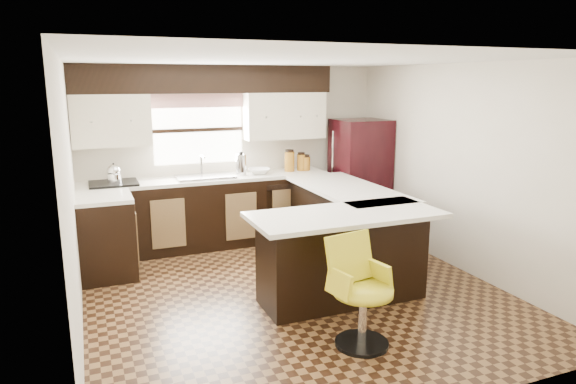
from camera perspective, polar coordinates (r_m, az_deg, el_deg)
name	(u,v)px	position (r m, az deg, el deg)	size (l,w,h in m)	color
floor	(295,292)	(5.56, 0.74, -11.06)	(4.40, 4.40, 0.00)	#49301A
ceiling	(295,60)	(5.10, 0.82, 14.50)	(4.40, 4.40, 0.00)	silver
wall_back	(234,153)	(7.25, -5.98, 4.28)	(4.40, 4.40, 0.00)	beige
wall_front	(431,245)	(3.34, 15.60, -5.65)	(4.40, 4.40, 0.00)	beige
wall_left	(71,199)	(4.81, -22.96, -0.74)	(4.40, 4.40, 0.00)	beige
wall_right	(461,169)	(6.30, 18.69, 2.49)	(4.40, 4.40, 0.00)	beige
base_cab_back	(210,213)	(7.00, -8.70, -2.35)	(3.30, 0.60, 0.90)	black
base_cab_left	(107,238)	(6.21, -19.51, -4.84)	(0.60, 0.70, 0.90)	black
counter_back	(209,179)	(6.90, -8.82, 1.45)	(3.30, 0.60, 0.04)	silver
counter_left	(103,198)	(6.09, -19.83, -0.58)	(0.60, 0.70, 0.04)	silver
soffit	(207,79)	(6.91, -9.02, 12.29)	(3.40, 0.35, 0.36)	black
upper_cab_left	(111,120)	(6.75, -19.08, 7.53)	(0.94, 0.35, 0.64)	beige
upper_cab_right	(284,116)	(7.25, -0.45, 8.48)	(1.14, 0.35, 0.64)	beige
window_pane	(198,130)	(7.07, -9.92, 6.82)	(1.20, 0.02, 0.90)	white
valance	(198,101)	(7.01, -9.97, 9.96)	(1.30, 0.06, 0.18)	#D19B93
sink	(205,177)	(6.86, -9.20, 1.70)	(0.75, 0.45, 0.03)	#B2B2B7
dishwasher	(286,213)	(7.03, -0.19, -2.31)	(0.58, 0.03, 0.78)	black
cooktop	(114,183)	(6.71, -18.81, 0.93)	(0.58, 0.50, 0.03)	black
peninsula_long	(343,227)	(6.30, 6.13, -3.92)	(0.60, 1.95, 0.90)	black
peninsula_return	(342,258)	(5.25, 6.06, -7.29)	(1.65, 0.60, 0.90)	black
counter_pen_long	(348,189)	(6.21, 6.63, 0.32)	(0.84, 1.95, 0.04)	silver
counter_pen_return	(346,215)	(5.03, 6.46, -2.55)	(1.89, 0.84, 0.04)	silver
refrigerator	(360,177)	(7.51, 7.96, 1.65)	(0.71, 0.68, 1.66)	black
bar_chair	(363,293)	(4.40, 8.36, -11.08)	(0.50, 0.50, 0.94)	gold
kettle	(114,173)	(6.69, -18.78, 2.05)	(0.18, 0.18, 0.24)	silver
percolator	(241,165)	(6.98, -5.23, 3.04)	(0.15, 0.15, 0.28)	silver
mixing_bowl	(259,171)	(7.08, -3.24, 2.34)	(0.30, 0.30, 0.07)	white
canister_large	(289,162)	(7.24, 0.16, 3.40)	(0.14, 0.14, 0.28)	#925D17
canister_med	(301,162)	(7.31, 1.47, 3.30)	(0.12, 0.12, 0.23)	#925D17
canister_small	(305,164)	(7.34, 1.93, 3.18)	(0.14, 0.14, 0.19)	#925D17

